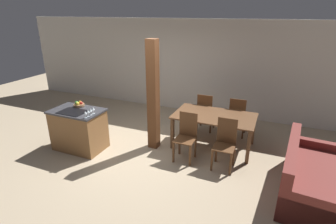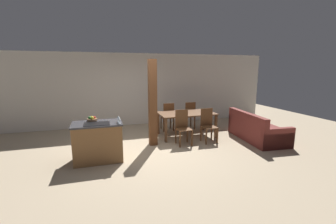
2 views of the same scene
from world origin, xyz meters
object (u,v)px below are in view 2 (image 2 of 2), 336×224
Objects in this scene: dining_chair_near_left at (183,127)px; couch at (256,130)px; fruit_bowl at (92,119)px; timber_post at (153,103)px; wine_glass_end at (118,117)px; wine_glass_middle at (119,118)px; dining_chair_near_right at (208,125)px; wine_glass_far at (119,118)px; kitchen_island at (98,142)px; dining_table at (186,116)px; dining_chair_far_right at (189,115)px; dining_chair_far_left at (168,116)px; wine_glass_near at (119,119)px.

dining_chair_near_left reaches higher than couch.
couch is at bearing 0.56° from fruit_bowl.
couch is at bearing -8.25° from timber_post.
timber_post is (-3.12, 0.45, 0.91)m from couch.
dining_chair_near_left is (1.83, 0.56, -0.51)m from wine_glass_end.
wine_glass_middle reaches higher than dining_chair_near_right.
wine_glass_far is at bearing -90.00° from wine_glass_end.
fruit_bowl is at bearing 144.92° from wine_glass_middle.
dining_chair_near_right is at bearing 9.44° from kitchen_island.
timber_post reaches higher than dining_chair_near_right.
dining_chair_far_right reaches higher than dining_table.
couch is at bearing -27.57° from dining_table.
dining_chair_far_left is (0.00, 1.47, 0.00)m from dining_chair_near_left.
wine_glass_far reaches higher than dining_chair_far_right.
dining_chair_near_right is (2.62, 0.72, -0.51)m from wine_glass_middle.
dining_chair_near_left is at bearing 180.00° from dining_chair_near_right.
dining_chair_near_right is at bearing 15.38° from wine_glass_middle.
dining_chair_far_right is (2.62, 2.27, -0.51)m from wine_glass_near.
dining_chair_far_left is 0.79m from dining_chair_far_right.
timber_post is at bearing 173.19° from dining_chair_near_right.
kitchen_island is at bearing 40.60° from dining_chair_far_left.
fruit_bowl is at bearing 139.99° from wine_glass_near.
dining_chair_near_right is (2.62, 0.80, -0.51)m from wine_glass_near.
dining_chair_near_left is at bearing 23.67° from wine_glass_near.
dining_chair_far_left is at bearing 40.60° from kitchen_island.
kitchen_island reaches higher than couch.
wine_glass_near reaches higher than dining_chair_near_right.
timber_post is (-1.62, -1.27, 0.68)m from dining_chair_far_right.
fruit_bowl is 0.77m from wine_glass_near.
couch is (4.13, 0.38, -0.74)m from wine_glass_far.
dining_chair_far_left is at bearing 51.12° from wine_glass_near.
couch is (4.72, 0.05, -0.68)m from fruit_bowl.
dining_chair_near_right is (2.62, 0.56, -0.51)m from wine_glass_end.
wine_glass_far reaches higher than kitchen_island.
wine_glass_end is 2.73m from dining_chair_near_right.
dining_chair_near_right is 1.67m from dining_chair_far_left.
wine_glass_middle is at bearing -90.00° from wine_glass_end.
kitchen_island is at bearing 165.69° from wine_glass_far.
dining_chair_far_left and dining_chair_far_right have the same top height.
fruit_bowl is at bearing 150.52° from wine_glass_far.
wine_glass_far is 0.08× the size of dining_table.
dining_table is 2.18m from couch.
kitchen_island is 7.86× the size of wine_glass_end.
dining_chair_near_right is at bearing 118.37° from dining_chair_far_left.
kitchen_island is 1.13× the size of dining_chair_far_left.
timber_post reaches higher than wine_glass_near.
fruit_bowl is 0.65m from wine_glass_end.
wine_glass_far reaches higher than dining_chair_far_left.
dining_chair_near_right is at bearing 90.00° from dining_chair_far_right.
dining_table is at bearing 33.17° from wine_glass_middle.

